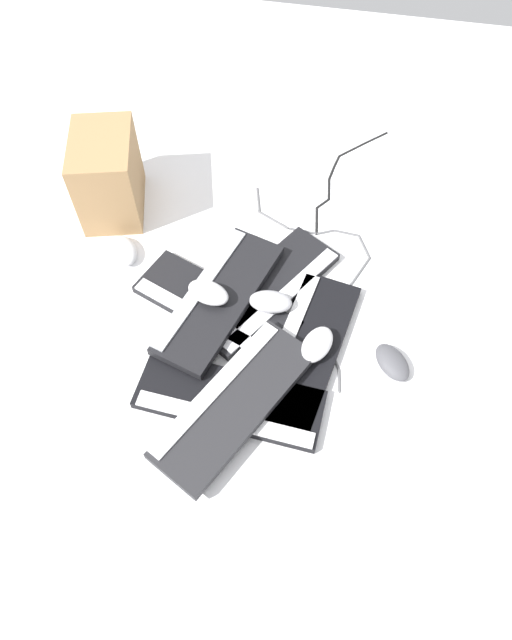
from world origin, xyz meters
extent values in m
plane|color=white|center=(0.00, 0.00, 0.00)|extent=(3.20, 3.20, 0.00)
cube|color=black|center=(0.18, -0.03, 0.01)|extent=(0.45, 0.36, 0.02)
cube|color=silver|center=(0.15, -0.07, 0.03)|extent=(0.37, 0.25, 0.01)
cube|color=black|center=(0.10, 0.09, 0.01)|extent=(0.30, 0.46, 0.02)
cube|color=silver|center=(0.05, 0.11, 0.03)|extent=(0.19, 0.40, 0.01)
cube|color=black|center=(-0.15, 0.00, 0.01)|extent=(0.18, 0.45, 0.02)
cube|color=silver|center=(-0.21, 0.00, 0.03)|extent=(0.07, 0.42, 0.01)
cube|color=black|center=(0.02, -0.16, 0.01)|extent=(0.46, 0.23, 0.02)
cube|color=silver|center=(0.03, -0.11, 0.03)|extent=(0.42, 0.11, 0.01)
cube|color=#232326|center=(-0.17, -0.02, 0.04)|extent=(0.46, 0.34, 0.02)
cube|color=silver|center=(-0.14, 0.03, 0.06)|extent=(0.39, 0.23, 0.01)
cube|color=black|center=(0.11, 0.08, 0.04)|extent=(0.46, 0.27, 0.02)
cube|color=#B2B5BA|center=(0.13, 0.14, 0.06)|extent=(0.41, 0.16, 0.01)
ellipsoid|color=silver|center=(0.02, -0.18, 0.05)|extent=(0.13, 0.10, 0.04)
ellipsoid|color=#B7B7BC|center=(0.12, -0.05, 0.05)|extent=(0.07, 0.11, 0.04)
ellipsoid|color=silver|center=(0.23, 0.38, 0.02)|extent=(0.13, 0.12, 0.04)
ellipsoid|color=#4C4C51|center=(0.02, -0.37, 0.02)|extent=(0.13, 0.12, 0.04)
ellipsoid|color=silver|center=(0.10, 0.11, 0.08)|extent=(0.10, 0.12, 0.04)
cylinder|color=black|center=(0.46, -0.13, 0.00)|extent=(0.10, 0.02, 0.01)
cylinder|color=black|center=(0.53, -0.13, 0.00)|extent=(0.05, 0.04, 0.01)
cylinder|color=black|center=(0.59, -0.14, 0.00)|extent=(0.08, 0.02, 0.01)
cylinder|color=black|center=(0.66, -0.14, 0.00)|extent=(0.05, 0.02, 0.01)
cylinder|color=black|center=(0.72, -0.15, 0.00)|extent=(0.06, 0.02, 0.01)
cylinder|color=black|center=(0.78, -0.20, 0.00)|extent=(0.08, 0.08, 0.01)
cylinder|color=black|center=(0.85, -0.27, 0.00)|extent=(0.07, 0.07, 0.01)
sphere|color=black|center=(0.41, -0.13, 0.00)|extent=(0.01, 0.01, 0.01)
sphere|color=black|center=(0.51, -0.12, 0.00)|extent=(0.01, 0.01, 0.01)
sphere|color=black|center=(0.55, -0.15, 0.00)|extent=(0.01, 0.01, 0.01)
sphere|color=black|center=(0.64, -0.14, 0.00)|extent=(0.01, 0.01, 0.01)
sphere|color=black|center=(0.69, -0.15, 0.00)|extent=(0.01, 0.01, 0.01)
sphere|color=black|center=(0.74, -0.16, 0.00)|extent=(0.01, 0.01, 0.01)
sphere|color=black|center=(0.82, -0.23, 0.00)|extent=(0.01, 0.01, 0.01)
sphere|color=black|center=(0.89, -0.30, 0.00)|extent=(0.01, 0.01, 0.01)
cylinder|color=#59595B|center=(-0.04, -0.25, 0.00)|extent=(0.06, 0.02, 0.01)
cylinder|color=#59595B|center=(0.02, -0.23, 0.00)|extent=(0.08, 0.05, 0.01)
cylinder|color=#59595B|center=(0.12, -0.21, 0.00)|extent=(0.11, 0.01, 0.01)
cylinder|color=#59595B|center=(0.21, -0.23, 0.00)|extent=(0.09, 0.05, 0.01)
cylinder|color=#59595B|center=(0.30, -0.27, 0.00)|extent=(0.10, 0.05, 0.01)
cylinder|color=#59595B|center=(0.39, -0.27, 0.00)|extent=(0.08, 0.04, 0.01)
cylinder|color=#59595B|center=(0.43, -0.22, 0.00)|extent=(0.01, 0.07, 0.01)
cylinder|color=#59595B|center=(0.42, -0.16, 0.00)|extent=(0.03, 0.05, 0.01)
cylinder|color=#59595B|center=(0.41, -0.09, 0.00)|extent=(0.01, 0.08, 0.01)
cylinder|color=#59595B|center=(0.44, 0.00, 0.00)|extent=(0.06, 0.10, 0.01)
cylinder|color=#59595B|center=(0.51, 0.06, 0.00)|extent=(0.09, 0.03, 0.01)
sphere|color=#59595B|center=(-0.07, -0.25, 0.00)|extent=(0.01, 0.01, 0.01)
sphere|color=#59595B|center=(-0.02, -0.24, 0.00)|extent=(0.01, 0.01, 0.01)
sphere|color=#59595B|center=(0.06, -0.21, 0.00)|extent=(0.01, 0.01, 0.01)
sphere|color=#59595B|center=(0.17, -0.21, 0.00)|extent=(0.01, 0.01, 0.01)
sphere|color=#59595B|center=(0.26, -0.25, 0.00)|extent=(0.01, 0.01, 0.01)
sphere|color=#59595B|center=(0.35, -0.29, 0.00)|extent=(0.01, 0.01, 0.01)
sphere|color=#59595B|center=(0.42, -0.25, 0.00)|extent=(0.01, 0.01, 0.01)
sphere|color=#59595B|center=(0.43, -0.18, 0.00)|extent=(0.01, 0.01, 0.01)
sphere|color=#59595B|center=(0.41, -0.13, 0.00)|extent=(0.01, 0.01, 0.01)
sphere|color=#59595B|center=(0.41, -0.05, 0.00)|extent=(0.01, 0.01, 0.01)
sphere|color=#59595B|center=(0.46, 0.04, 0.00)|extent=(0.01, 0.01, 0.01)
sphere|color=#59595B|center=(0.55, 0.07, 0.00)|extent=(0.01, 0.01, 0.01)
cube|color=#9E774C|center=(0.41, 0.47, 0.12)|extent=(0.27, 0.22, 0.24)
camera|label=1|loc=(-0.69, -0.17, 1.24)|focal=32.00mm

